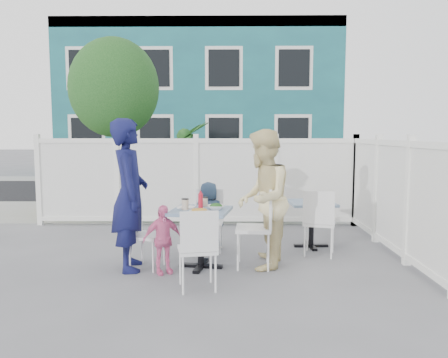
{
  "coord_description": "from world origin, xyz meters",
  "views": [
    {
      "loc": [
        0.71,
        -5.53,
        1.69
      ],
      "look_at": [
        0.64,
        0.25,
        1.09
      ],
      "focal_mm": 35.0,
      "sensor_mm": 36.0,
      "label": 1
    }
  ],
  "objects_px": {
    "spare_table": "(312,212)",
    "chair_back": "(209,215)",
    "chair_left": "(142,229)",
    "toddler": "(163,239)",
    "chair_right": "(260,221)",
    "utility_cabinet": "(74,183)",
    "man": "(130,195)",
    "main_table": "(201,223)",
    "chair_near": "(198,244)",
    "boy": "(209,216)",
    "woman": "(263,199)"
  },
  "relations": [
    {
      "from": "spare_table",
      "to": "chair_back",
      "type": "xyz_separation_m",
      "value": [
        -1.51,
        -0.15,
        -0.02
      ]
    },
    {
      "from": "chair_left",
      "to": "toddler",
      "type": "height_order",
      "value": "chair_left"
    },
    {
      "from": "chair_right",
      "to": "toddler",
      "type": "relative_size",
      "value": 1.21
    },
    {
      "from": "chair_right",
      "to": "toddler",
      "type": "bearing_deg",
      "value": 106.88
    },
    {
      "from": "utility_cabinet",
      "to": "spare_table",
      "type": "distance_m",
      "value": 5.61
    },
    {
      "from": "chair_left",
      "to": "man",
      "type": "xyz_separation_m",
      "value": [
        -0.13,
        -0.06,
        0.44
      ]
    },
    {
      "from": "spare_table",
      "to": "man",
      "type": "height_order",
      "value": "man"
    },
    {
      "from": "main_table",
      "to": "chair_near",
      "type": "relative_size",
      "value": 0.92
    },
    {
      "from": "utility_cabinet",
      "to": "boy",
      "type": "height_order",
      "value": "utility_cabinet"
    },
    {
      "from": "chair_near",
      "to": "man",
      "type": "relative_size",
      "value": 0.47
    },
    {
      "from": "chair_back",
      "to": "chair_near",
      "type": "xyz_separation_m",
      "value": [
        -0.04,
        -1.7,
        0.01
      ]
    },
    {
      "from": "chair_back",
      "to": "woman",
      "type": "xyz_separation_m",
      "value": [
        0.71,
        -0.84,
        0.36
      ]
    },
    {
      "from": "boy",
      "to": "toddler",
      "type": "height_order",
      "value": "boy"
    },
    {
      "from": "main_table",
      "to": "boy",
      "type": "xyz_separation_m",
      "value": [
        0.06,
        0.9,
        -0.08
      ]
    },
    {
      "from": "main_table",
      "to": "boy",
      "type": "distance_m",
      "value": 0.9
    },
    {
      "from": "chair_back",
      "to": "man",
      "type": "bearing_deg",
      "value": 46.77
    },
    {
      "from": "spare_table",
      "to": "chair_near",
      "type": "relative_size",
      "value": 0.77
    },
    {
      "from": "main_table",
      "to": "spare_table",
      "type": "relative_size",
      "value": 1.19
    },
    {
      "from": "main_table",
      "to": "boy",
      "type": "relative_size",
      "value": 0.82
    },
    {
      "from": "utility_cabinet",
      "to": "woman",
      "type": "xyz_separation_m",
      "value": [
        3.85,
        -4.12,
        0.28
      ]
    },
    {
      "from": "chair_back",
      "to": "man",
      "type": "xyz_separation_m",
      "value": [
        -0.94,
        -0.93,
        0.43
      ]
    },
    {
      "from": "chair_right",
      "to": "woman",
      "type": "bearing_deg",
      "value": -107.26
    },
    {
      "from": "main_table",
      "to": "chair_back",
      "type": "height_order",
      "value": "chair_back"
    },
    {
      "from": "utility_cabinet",
      "to": "boy",
      "type": "xyz_separation_m",
      "value": [
        3.13,
        -3.25,
        -0.1
      ]
    },
    {
      "from": "chair_left",
      "to": "boy",
      "type": "height_order",
      "value": "boy"
    },
    {
      "from": "chair_near",
      "to": "toddler",
      "type": "bearing_deg",
      "value": 117.34
    },
    {
      "from": "utility_cabinet",
      "to": "spare_table",
      "type": "relative_size",
      "value": 1.74
    },
    {
      "from": "utility_cabinet",
      "to": "chair_left",
      "type": "distance_m",
      "value": 4.76
    },
    {
      "from": "woman",
      "to": "main_table",
      "type": "bearing_deg",
      "value": -77.4
    },
    {
      "from": "man",
      "to": "toddler",
      "type": "xyz_separation_m",
      "value": [
        0.43,
        -0.18,
        -0.52
      ]
    },
    {
      "from": "utility_cabinet",
      "to": "woman",
      "type": "distance_m",
      "value": 5.64
    },
    {
      "from": "man",
      "to": "boy",
      "type": "relative_size",
      "value": 1.89
    },
    {
      "from": "chair_near",
      "to": "boy",
      "type": "height_order",
      "value": "boy"
    },
    {
      "from": "main_table",
      "to": "chair_back",
      "type": "relative_size",
      "value": 0.93
    },
    {
      "from": "man",
      "to": "woman",
      "type": "height_order",
      "value": "man"
    },
    {
      "from": "boy",
      "to": "toddler",
      "type": "bearing_deg",
      "value": 47.03
    },
    {
      "from": "man",
      "to": "woman",
      "type": "bearing_deg",
      "value": -98.26
    },
    {
      "from": "boy",
      "to": "toddler",
      "type": "relative_size",
      "value": 1.18
    },
    {
      "from": "chair_back",
      "to": "utility_cabinet",
      "type": "bearing_deg",
      "value": -43.99
    },
    {
      "from": "spare_table",
      "to": "toddler",
      "type": "distance_m",
      "value": 2.39
    },
    {
      "from": "toddler",
      "to": "chair_left",
      "type": "bearing_deg",
      "value": 113.81
    },
    {
      "from": "boy",
      "to": "utility_cabinet",
      "type": "bearing_deg",
      "value": -65.07
    },
    {
      "from": "woman",
      "to": "toddler",
      "type": "relative_size",
      "value": 2.08
    },
    {
      "from": "chair_back",
      "to": "boy",
      "type": "xyz_separation_m",
      "value": [
        -0.01,
        0.03,
        -0.01
      ]
    },
    {
      "from": "chair_right",
      "to": "man",
      "type": "height_order",
      "value": "man"
    },
    {
      "from": "woman",
      "to": "spare_table",
      "type": "bearing_deg",
      "value": 151.35
    },
    {
      "from": "chair_left",
      "to": "chair_back",
      "type": "bearing_deg",
      "value": 152.5
    },
    {
      "from": "spare_table",
      "to": "man",
      "type": "distance_m",
      "value": 2.72
    },
    {
      "from": "spare_table",
      "to": "chair_near",
      "type": "xyz_separation_m",
      "value": [
        -1.56,
        -1.85,
        -0.01
      ]
    },
    {
      "from": "spare_table",
      "to": "woman",
      "type": "bearing_deg",
      "value": -129.12
    }
  ]
}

